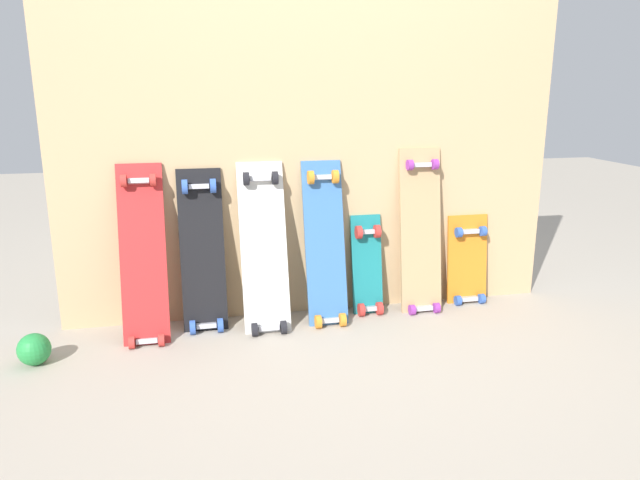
# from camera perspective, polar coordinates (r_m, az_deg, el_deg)

# --- Properties ---
(ground_plane) EXTENTS (12.00, 12.00, 0.00)m
(ground_plane) POSITION_cam_1_polar(r_m,az_deg,el_deg) (3.31, -0.26, -6.99)
(ground_plane) COLOR #A89E8E
(plywood_wall_panel) EXTENTS (2.66, 0.04, 1.73)m
(plywood_wall_panel) POSITION_cam_1_polar(r_m,az_deg,el_deg) (3.16, -0.54, 8.21)
(plywood_wall_panel) COLOR tan
(plywood_wall_panel) RESTS_ON ground
(skateboard_red) EXTENTS (0.22, 0.34, 0.92)m
(skateboard_red) POSITION_cam_1_polar(r_m,az_deg,el_deg) (3.03, -16.53, -1.90)
(skateboard_red) COLOR #B22626
(skateboard_red) RESTS_ON ground
(skateboard_black) EXTENTS (0.22, 0.23, 0.87)m
(skateboard_black) POSITION_cam_1_polar(r_m,az_deg,el_deg) (3.08, -11.14, -1.54)
(skateboard_black) COLOR black
(skateboard_black) RESTS_ON ground
(skateboard_white) EXTENTS (0.24, 0.32, 0.90)m
(skateboard_white) POSITION_cam_1_polar(r_m,az_deg,el_deg) (3.05, -5.36, -1.27)
(skateboard_white) COLOR silver
(skateboard_white) RESTS_ON ground
(skateboard_blue) EXTENTS (0.21, 0.29, 0.90)m
(skateboard_blue) POSITION_cam_1_polar(r_m,az_deg,el_deg) (3.11, 0.51, -0.86)
(skateboard_blue) COLOR #386BAD
(skateboard_blue) RESTS_ON ground
(skateboard_teal) EXTENTS (0.17, 0.18, 0.60)m
(skateboard_teal) POSITION_cam_1_polar(r_m,az_deg,el_deg) (3.27, 4.56, -2.87)
(skateboard_teal) COLOR #197A7F
(skateboard_teal) RESTS_ON ground
(skateboard_natural) EXTENTS (0.23, 0.21, 0.96)m
(skateboard_natural) POSITION_cam_1_polar(r_m,az_deg,el_deg) (3.31, 9.61, 0.28)
(skateboard_natural) COLOR tan
(skateboard_natural) RESTS_ON ground
(skateboard_orange) EXTENTS (0.24, 0.13, 0.57)m
(skateboard_orange) POSITION_cam_1_polar(r_m,az_deg,el_deg) (3.52, 13.91, -2.31)
(skateboard_orange) COLOR orange
(skateboard_orange) RESTS_ON ground
(rubber_ball) EXTENTS (0.15, 0.15, 0.15)m
(rubber_ball) POSITION_cam_1_polar(r_m,az_deg,el_deg) (3.00, -25.64, -9.39)
(rubber_ball) COLOR #268C3F
(rubber_ball) RESTS_ON ground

